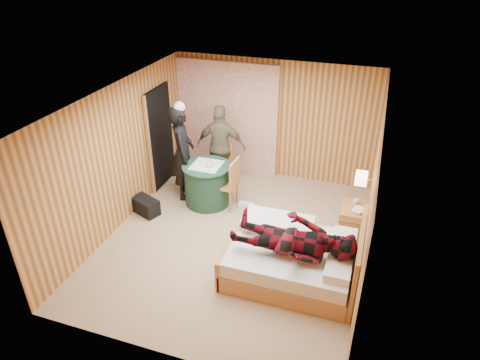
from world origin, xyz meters
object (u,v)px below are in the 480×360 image
(chair_far, at_px, (221,162))
(man_on_bed, at_px, (294,232))
(bed, at_px, (293,258))
(chair_near, at_px, (229,180))
(wall_lamp, at_px, (361,178))
(woman_standing, at_px, (182,153))
(round_table, at_px, (207,184))
(man_at_table, at_px, (221,146))
(nightstand, at_px, (352,221))
(duffel_bag, at_px, (146,206))

(chair_far, xyz_separation_m, man_on_bed, (2.03, -2.44, 0.40))
(bed, relative_size, chair_near, 1.93)
(wall_lamp, relative_size, woman_standing, 0.14)
(round_table, relative_size, man_on_bed, 0.52)
(chair_near, height_order, man_at_table, man_at_table)
(chair_near, bearing_deg, woman_standing, -95.47)
(man_on_bed, bearing_deg, wall_lamp, 57.46)
(wall_lamp, bearing_deg, man_on_bed, -122.54)
(nightstand, distance_m, man_at_table, 2.99)
(wall_lamp, height_order, round_table, wall_lamp)
(woman_standing, bearing_deg, man_at_table, -62.93)
(chair_far, xyz_separation_m, chair_near, (0.45, -0.75, 0.04))
(chair_near, xyz_separation_m, man_at_table, (-0.45, 0.80, 0.28))
(nightstand, xyz_separation_m, chair_far, (-2.76, 0.95, 0.24))
(nightstand, bearing_deg, bed, -120.67)
(nightstand, height_order, man_at_table, man_at_table)
(wall_lamp, height_order, woman_standing, woman_standing)
(bed, distance_m, woman_standing, 3.09)
(woman_standing, height_order, man_at_table, woman_standing)
(round_table, bearing_deg, duffel_bag, -143.27)
(nightstand, xyz_separation_m, woman_standing, (-3.31, 0.34, 0.64))
(duffel_bag, relative_size, man_on_bed, 0.31)
(duffel_bag, distance_m, man_at_table, 1.92)
(chair_far, bearing_deg, round_table, -86.81)
(round_table, xyz_separation_m, woman_standing, (-0.54, 0.12, 0.53))
(wall_lamp, distance_m, bed, 1.62)
(nightstand, bearing_deg, duffel_bag, -172.37)
(nightstand, distance_m, woman_standing, 3.39)
(wall_lamp, height_order, man_on_bed, man_on_bed)
(man_on_bed, bearing_deg, nightstand, 63.93)
(bed, relative_size, woman_standing, 1.03)
(nightstand, relative_size, duffel_bag, 1.10)
(chair_far, height_order, man_at_table, man_at_table)
(bed, bearing_deg, nightstand, 59.33)
(nightstand, height_order, chair_near, chair_near)
(woman_standing, bearing_deg, round_table, -125.90)
(nightstand, relative_size, round_table, 0.64)
(chair_far, height_order, man_on_bed, man_on_bed)
(man_at_table, xyz_separation_m, man_on_bed, (2.03, -2.49, 0.08))
(bed, xyz_separation_m, nightstand, (0.75, 1.27, 0.00))
(chair_near, bearing_deg, chair_far, -146.56)
(wall_lamp, xyz_separation_m, man_at_table, (-2.81, 1.28, -0.44))
(round_table, height_order, chair_far, chair_far)
(bed, height_order, man_at_table, man_at_table)
(woman_standing, xyz_separation_m, man_on_bed, (2.58, -1.83, -0.00))
(nightstand, height_order, round_table, round_table)
(man_at_table, bearing_deg, round_table, 83.52)
(wall_lamp, distance_m, man_on_bed, 1.48)
(bed, height_order, round_table, bed)
(wall_lamp, distance_m, duffel_bag, 3.95)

